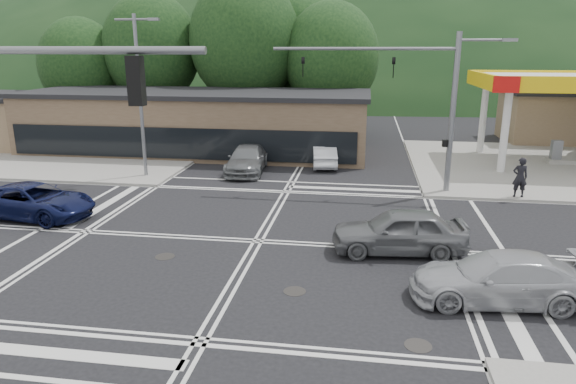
# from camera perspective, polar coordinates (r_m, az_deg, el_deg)

# --- Properties ---
(ground) EXTENTS (120.00, 120.00, 0.00)m
(ground) POSITION_cam_1_polar(r_m,az_deg,el_deg) (20.05, -3.36, -5.48)
(ground) COLOR black
(ground) RESTS_ON ground
(sidewalk_ne) EXTENTS (16.00, 16.00, 0.15)m
(sidewalk_ne) POSITION_cam_1_polar(r_m,az_deg,el_deg) (35.78, 26.45, 2.52)
(sidewalk_ne) COLOR gray
(sidewalk_ne) RESTS_ON ground
(sidewalk_nw) EXTENTS (16.00, 16.00, 0.15)m
(sidewalk_nw) POSITION_cam_1_polar(r_m,az_deg,el_deg) (38.96, -20.71, 4.12)
(sidewalk_nw) COLOR gray
(sidewalk_nw) RESTS_ON ground
(convenience_store) EXTENTS (10.00, 6.00, 3.80)m
(convenience_store) POSITION_cam_1_polar(r_m,az_deg,el_deg) (46.45, 29.03, 7.19)
(convenience_store) COLOR #846B4F
(convenience_store) RESTS_ON ground
(commercial_row) EXTENTS (24.00, 8.00, 4.00)m
(commercial_row) POSITION_cam_1_polar(r_m,az_deg,el_deg) (37.61, -10.07, 7.49)
(commercial_row) COLOR brown
(commercial_row) RESTS_ON ground
(hill_north) EXTENTS (252.00, 126.00, 140.00)m
(hill_north) POSITION_cam_1_polar(r_m,az_deg,el_deg) (108.58, 6.69, 11.83)
(hill_north) COLOR black
(hill_north) RESTS_ON ground
(tree_n_a) EXTENTS (8.00, 8.00, 11.75)m
(tree_n_a) POSITION_cam_1_polar(r_m,az_deg,el_deg) (45.93, -14.89, 15.12)
(tree_n_a) COLOR #382619
(tree_n_a) RESTS_ON ground
(tree_n_b) EXTENTS (9.00, 9.00, 12.98)m
(tree_n_b) POSITION_cam_1_polar(r_m,az_deg,el_deg) (43.43, -4.80, 16.42)
(tree_n_b) COLOR #382619
(tree_n_b) RESTS_ON ground
(tree_n_c) EXTENTS (7.60, 7.60, 10.87)m
(tree_n_c) POSITION_cam_1_polar(r_m,az_deg,el_deg) (42.38, 4.80, 14.68)
(tree_n_c) COLOR #382619
(tree_n_c) RESTS_ON ground
(tree_n_d) EXTENTS (6.80, 6.80, 9.76)m
(tree_n_d) POSITION_cam_1_polar(r_m,az_deg,el_deg) (47.74, -22.07, 12.95)
(tree_n_d) COLOR #382619
(tree_n_d) RESTS_ON ground
(tree_n_e) EXTENTS (8.40, 8.40, 11.98)m
(tree_n_e) POSITION_cam_1_polar(r_m,az_deg,el_deg) (46.65, 1.36, 15.62)
(tree_n_e) COLOR #382619
(tree_n_e) RESTS_ON ground
(streetlight_nw) EXTENTS (2.50, 0.25, 9.00)m
(streetlight_nw) POSITION_cam_1_polar(r_m,az_deg,el_deg) (30.04, -16.06, 10.95)
(streetlight_nw) COLOR slate
(streetlight_nw) RESTS_ON ground
(signal_mast_ne) EXTENTS (11.65, 0.30, 8.00)m
(signal_mast_ne) POSITION_cam_1_polar(r_m,az_deg,el_deg) (26.72, 15.30, 10.53)
(signal_mast_ne) COLOR slate
(signal_mast_ne) RESTS_ON ground
(car_blue_west) EXTENTS (5.66, 3.18, 1.49)m
(car_blue_west) POSITION_cam_1_polar(r_m,az_deg,el_deg) (25.19, -26.35, -0.89)
(car_blue_west) COLOR #0D1239
(car_blue_west) RESTS_ON ground
(car_grey_center) EXTENTS (5.02, 2.43, 1.65)m
(car_grey_center) POSITION_cam_1_polar(r_m,az_deg,el_deg) (19.13, 12.25, -4.25)
(car_grey_center) COLOR slate
(car_grey_center) RESTS_ON ground
(car_silver_east) EXTENTS (5.23, 2.43, 1.48)m
(car_silver_east) POSITION_cam_1_polar(r_m,az_deg,el_deg) (16.44, 22.35, -8.85)
(car_silver_east) COLOR #ABADB2
(car_silver_east) RESTS_ON ground
(car_queue_a) EXTENTS (1.99, 4.27, 1.36)m
(car_queue_a) POSITION_cam_1_polar(r_m,az_deg,el_deg) (32.54, 4.03, 4.06)
(car_queue_a) COLOR silver
(car_queue_a) RESTS_ON ground
(car_queue_b) EXTENTS (1.81, 4.11, 1.38)m
(car_queue_b) POSITION_cam_1_polar(r_m,az_deg,el_deg) (34.98, 6.20, 4.85)
(car_queue_b) COLOR white
(car_queue_b) RESTS_ON ground
(car_northbound) EXTENTS (2.52, 5.43, 1.54)m
(car_northbound) POSITION_cam_1_polar(r_m,az_deg,el_deg) (31.03, -4.55, 3.64)
(car_northbound) COLOR slate
(car_northbound) RESTS_ON ground
(pedestrian) EXTENTS (0.73, 0.48, 1.98)m
(pedestrian) POSITION_cam_1_polar(r_m,az_deg,el_deg) (27.54, 24.37, 1.50)
(pedestrian) COLOR black
(pedestrian) RESTS_ON sidewalk_ne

